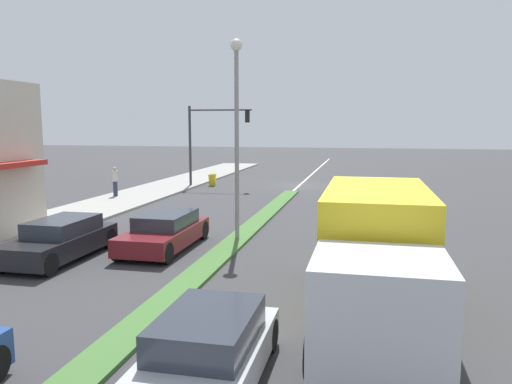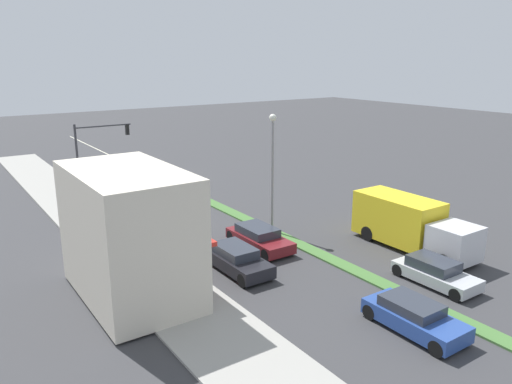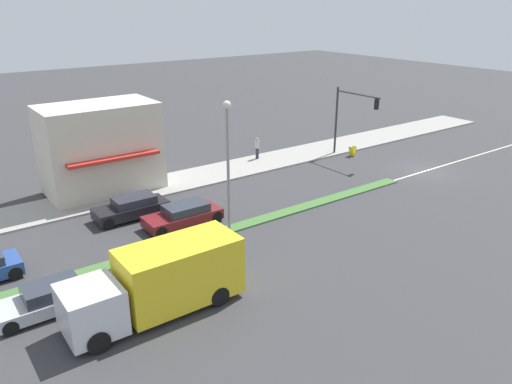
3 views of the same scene
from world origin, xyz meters
name	(u,v)px [view 3 (image 3 of 3)]	position (x,y,z in m)	size (l,w,h in m)	color
ground_plane	(233,229)	(0.00, 18.00, 0.00)	(160.00, 160.00, 0.00)	#38383A
sidewalk_right	(157,186)	(9.00, 18.50, 0.06)	(4.00, 73.00, 0.12)	#9E9B93
median_strip	(76,275)	(0.00, 27.00, 0.05)	(0.90, 46.00, 0.10)	#477538
lane_marking_center	(426,171)	(0.00, 0.00, 0.00)	(0.16, 60.00, 0.01)	beige
building_corner_store	(101,148)	(10.49, 21.67, 3.08)	(4.98, 7.50, 5.91)	beige
traffic_signal_main	(349,112)	(6.12, 2.48, 3.90)	(4.59, 0.34, 5.60)	#333338
street_lamp	(228,150)	(0.00, 18.22, 4.78)	(0.44, 0.44, 7.37)	gray
pedestrian	(257,148)	(10.02, 8.92, 1.06)	(0.34, 0.34, 1.77)	#282D42
warning_aframe_sign	(352,151)	(6.15, 1.75, 0.43)	(0.45, 0.53, 0.84)	yellow
delivery_truck	(161,280)	(-5.00, 24.86, 1.47)	(2.44, 7.50, 2.87)	silver
sedan_maroon	(184,215)	(2.20, 19.98, 0.62)	(1.89, 4.54, 1.27)	maroon
sedan_silver	(49,298)	(-2.20, 28.74, 0.60)	(1.79, 4.13, 1.25)	#B7BABF
sedan_dark	(132,208)	(5.00, 21.99, 0.64)	(1.81, 4.41, 1.32)	black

